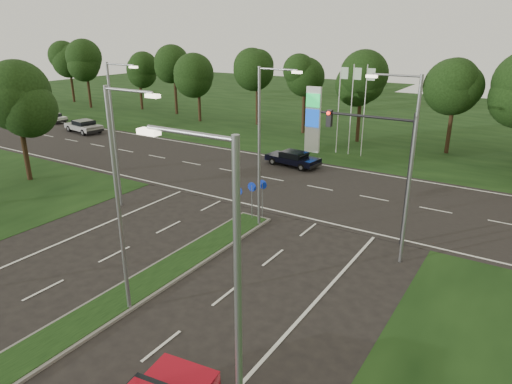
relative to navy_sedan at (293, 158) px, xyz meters
The scene contains 16 objects.
verge_far 27.22m from the navy_sedan, 82.96° to the left, with size 160.00×50.00×0.02m, color black.
cross_road 5.25m from the navy_sedan, 50.15° to the right, with size 160.00×12.00×0.02m, color black.
median_kerb 24.24m from the navy_sedan, 82.09° to the right, with size 2.00×26.00×0.12m, color slate.
streetlight_median_near 22.85m from the navy_sedan, 78.85° to the right, with size 2.53×0.22×9.00m.
streetlight_median_far 13.50m from the navy_sedan, 70.13° to the right, with size 2.53×0.22×9.00m.
streetlight_left_far 15.49m from the navy_sedan, 109.52° to the right, with size 2.53×0.22×9.00m.
streetlight_right_far 17.63m from the navy_sedan, 44.67° to the right, with size 2.53×0.22×9.00m.
streetlight_right_near 29.03m from the navy_sedan, 64.98° to the right, with size 2.53×0.22×9.00m.
traffic_signal 15.06m from the navy_sedan, 43.54° to the right, with size 5.10×0.42×7.00m.
median_signs 12.11m from the navy_sedan, 73.95° to the right, with size 1.16×1.76×2.38m.
gas_pylon 5.67m from the navy_sedan, 95.10° to the left, with size 5.80×1.26×8.00m.
tree_left_far 20.96m from the navy_sedan, 136.00° to the right, with size 5.20×5.20×8.86m.
treeline_far 13.87m from the navy_sedan, 73.93° to the left, with size 6.00×6.00×9.90m.
navy_sedan is the anchor object (origin of this frame).
far_car_a 25.74m from the navy_sedan, behind, with size 5.07×2.78×1.39m.
far_car_b 33.83m from the navy_sedan, behind, with size 4.03×1.93×1.13m.
Camera 1 is at (13.68, -4.71, 10.81)m, focal length 32.00 mm.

